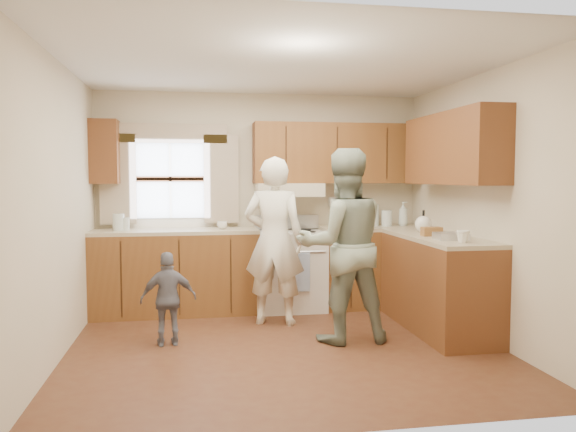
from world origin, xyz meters
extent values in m
plane|color=#4C2517|center=(0.00, 0.00, 0.00)|extent=(3.80, 3.80, 0.00)
plane|color=white|center=(0.00, 0.00, 2.50)|extent=(3.80, 3.80, 0.00)
plane|color=beige|center=(0.00, 1.75, 1.25)|extent=(3.80, 0.00, 3.80)
plane|color=beige|center=(0.00, -1.75, 1.25)|extent=(3.80, 0.00, 3.80)
plane|color=beige|center=(-1.90, 0.00, 1.25)|extent=(0.00, 3.50, 3.50)
plane|color=beige|center=(1.90, 0.00, 1.25)|extent=(0.00, 3.50, 3.50)
cube|color=#4A220F|center=(-0.99, 1.45, 0.45)|extent=(1.82, 0.60, 0.90)
cube|color=#4A220F|center=(1.29, 1.45, 0.45)|extent=(1.22, 0.60, 0.90)
cube|color=#492211|center=(1.60, 0.32, 0.45)|extent=(0.60, 1.65, 0.90)
cube|color=#BDAE8E|center=(-0.99, 1.45, 0.92)|extent=(1.82, 0.60, 0.04)
cube|color=#BDAE8E|center=(1.29, 1.45, 0.92)|extent=(1.22, 0.60, 0.04)
cube|color=#BDAE8E|center=(1.60, 0.32, 0.92)|extent=(0.60, 1.65, 0.04)
cube|color=#4A220F|center=(0.90, 1.58, 1.80)|extent=(2.00, 0.33, 0.70)
cube|color=#492211|center=(-1.75, 1.58, 1.80)|extent=(0.30, 0.33, 0.70)
cube|color=#492211|center=(1.73, 0.32, 1.80)|extent=(0.33, 1.65, 0.70)
cube|color=beige|center=(0.30, 1.52, 1.38)|extent=(0.76, 0.45, 0.15)
cube|color=silver|center=(-1.05, 1.73, 1.50)|extent=(0.90, 0.03, 0.90)
cube|color=#F0B346|center=(-1.63, 1.68, 1.50)|extent=(0.40, 0.05, 1.02)
cube|color=#F0B346|center=(-0.47, 1.68, 1.50)|extent=(0.40, 0.05, 1.02)
cube|color=#F0B346|center=(-1.05, 1.68, 2.02)|extent=(1.30, 0.05, 0.22)
cylinder|color=white|center=(0.95, 1.65, 1.22)|extent=(0.27, 0.12, 0.12)
imported|color=silver|center=(-0.48, 1.38, 0.98)|extent=(0.12, 0.12, 0.09)
imported|color=silver|center=(1.68, 1.49, 1.08)|extent=(0.15, 0.16, 0.29)
imported|color=silver|center=(1.14, 1.28, 0.96)|extent=(0.24, 0.24, 0.05)
imported|color=silver|center=(1.57, -0.25, 0.99)|extent=(0.15, 0.15, 0.11)
cylinder|color=silver|center=(-1.60, 1.42, 1.03)|extent=(0.12, 0.12, 0.18)
cylinder|color=silver|center=(-1.53, 1.43, 1.01)|extent=(0.10, 0.10, 0.14)
cube|color=olive|center=(0.87, 1.37, 0.95)|extent=(0.24, 0.18, 0.02)
cube|color=gold|center=(0.98, 1.49, 1.00)|extent=(0.20, 0.14, 0.11)
cylinder|color=silver|center=(1.31, 1.53, 1.07)|extent=(0.15, 0.15, 0.26)
cylinder|color=silver|center=(1.47, 1.46, 1.03)|extent=(0.13, 0.13, 0.19)
sphere|color=silver|center=(1.59, 0.67, 1.03)|extent=(0.18, 0.18, 0.18)
cube|color=olive|center=(1.53, 0.33, 0.98)|extent=(0.19, 0.11, 0.09)
cube|color=silver|center=(1.57, -0.01, 0.97)|extent=(0.29, 0.20, 0.07)
cube|color=silver|center=(0.30, 1.43, 0.45)|extent=(0.76, 0.64, 0.90)
cube|color=#B7B7BC|center=(0.30, 1.69, 0.99)|extent=(0.76, 0.10, 0.16)
cylinder|color=#B7B7BC|center=(0.30, 1.11, 0.70)|extent=(0.68, 0.03, 0.03)
cube|color=#4C6FB2|center=(0.35, 1.09, 0.48)|extent=(0.22, 0.02, 0.42)
cylinder|color=black|center=(0.12, 1.55, 0.91)|extent=(0.18, 0.18, 0.01)
cylinder|color=black|center=(0.48, 1.55, 0.91)|extent=(0.18, 0.18, 0.01)
cylinder|color=black|center=(0.12, 1.30, 0.91)|extent=(0.18, 0.18, 0.01)
cylinder|color=black|center=(0.48, 1.30, 0.91)|extent=(0.18, 0.18, 0.01)
imported|color=white|center=(0.02, 0.81, 0.86)|extent=(0.73, 0.60, 1.73)
imported|color=#2D4839|center=(0.57, 0.11, 0.89)|extent=(0.88, 0.69, 1.78)
imported|color=slate|center=(-1.02, 0.22, 0.43)|extent=(0.52, 0.26, 0.85)
camera|label=1|loc=(-0.80, -4.88, 1.52)|focal=35.00mm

